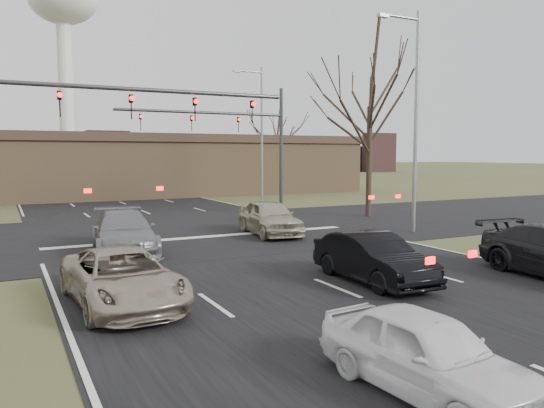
# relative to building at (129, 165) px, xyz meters

# --- Properties ---
(ground) EXTENTS (360.00, 360.00, 0.00)m
(ground) POSITION_rel_building_xyz_m (-2.00, -38.00, -2.67)
(ground) COLOR #464B28
(ground) RESTS_ON ground
(road_main) EXTENTS (14.00, 300.00, 0.02)m
(road_main) POSITION_rel_building_xyz_m (-2.00, 22.00, -2.66)
(road_main) COLOR black
(road_main) RESTS_ON ground
(road_cross) EXTENTS (200.00, 14.00, 0.02)m
(road_cross) POSITION_rel_building_xyz_m (-2.00, -23.00, -2.65)
(road_cross) COLOR black
(road_cross) RESTS_ON ground
(building) EXTENTS (42.40, 10.40, 5.30)m
(building) POSITION_rel_building_xyz_m (0.00, 0.00, 0.00)
(building) COLOR olive
(building) RESTS_ON ground
(water_tower) EXTENTS (15.00, 15.00, 44.50)m
(water_tower) POSITION_rel_building_xyz_m (4.00, 82.00, 32.80)
(water_tower) COLOR silver
(water_tower) RESTS_ON ground
(mast_arm_near) EXTENTS (12.12, 0.24, 8.00)m
(mast_arm_near) POSITION_rel_building_xyz_m (-7.23, -25.00, 2.41)
(mast_arm_near) COLOR #383A3D
(mast_arm_near) RESTS_ON ground
(mast_arm_far) EXTENTS (11.12, 0.24, 8.00)m
(mast_arm_far) POSITION_rel_building_xyz_m (4.18, -15.00, 2.35)
(mast_arm_far) COLOR #383A3D
(mast_arm_far) RESTS_ON ground
(streetlight_right_near) EXTENTS (2.34, 0.25, 10.00)m
(streetlight_right_near) POSITION_rel_building_xyz_m (6.82, -28.00, 2.92)
(streetlight_right_near) COLOR gray
(streetlight_right_near) RESTS_ON ground
(streetlight_right_far) EXTENTS (2.34, 0.25, 10.00)m
(streetlight_right_far) POSITION_rel_building_xyz_m (7.32, -11.00, 2.92)
(streetlight_right_far) COLOR gray
(streetlight_right_far) RESTS_ON ground
(tree_right_near) EXTENTS (6.90, 6.90, 11.50)m
(tree_right_near) POSITION_rel_building_xyz_m (9.00, -22.00, 6.23)
(tree_right_near) COLOR black
(tree_right_near) RESTS_ON ground
(tree_right_far) EXTENTS (5.40, 5.40, 9.00)m
(tree_right_far) POSITION_rel_building_xyz_m (13.00, -3.00, 4.29)
(tree_right_far) COLOR black
(tree_right_far) RESTS_ON ground
(car_silver_suv) EXTENTS (2.48, 4.96, 1.35)m
(car_silver_suv) POSITION_rel_building_xyz_m (-7.45, -33.97, -1.99)
(car_silver_suv) COLOR #A99A89
(car_silver_suv) RESTS_ON ground
(car_white_sedan) EXTENTS (1.83, 3.86, 1.27)m
(car_white_sedan) POSITION_rel_building_xyz_m (-4.34, -40.83, -2.03)
(car_white_sedan) COLOR white
(car_white_sedan) RESTS_ON ground
(car_black_hatch) EXTENTS (1.62, 4.30, 1.40)m
(car_black_hatch) POSITION_rel_building_xyz_m (-0.69, -34.88, -1.96)
(car_black_hatch) COLOR black
(car_black_hatch) RESTS_ON ground
(car_grey_ahead) EXTENTS (2.70, 5.47, 1.53)m
(car_grey_ahead) POSITION_rel_building_xyz_m (-6.00, -27.04, -1.90)
(car_grey_ahead) COLOR gray
(car_grey_ahead) RESTS_ON ground
(car_silver_ahead) EXTENTS (2.40, 4.83, 1.58)m
(car_silver_ahead) POSITION_rel_building_xyz_m (0.72, -25.64, -1.87)
(car_silver_ahead) COLOR #AFA98D
(car_silver_ahead) RESTS_ON ground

